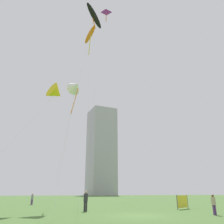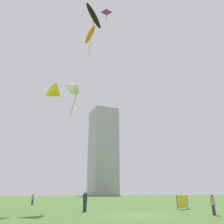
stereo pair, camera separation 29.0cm
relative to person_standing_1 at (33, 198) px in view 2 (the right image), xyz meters
The scene contains 11 objects.
ground 21.84m from the person_standing_1, 73.05° to the right, with size 280.00×280.00×0.00m, color #476B30.
person_standing_1 is the anchor object (origin of this frame).
person_standing_2 26.03m from the person_standing_1, 62.54° to the right, with size 0.35×0.35×1.58m.
person_standing_3 15.76m from the person_standing_1, 77.22° to the right, with size 0.42×0.42×1.88m.
kite_flying_0 26.91m from the person_standing_1, 56.67° to the right, with size 2.74×7.13×27.05m.
kite_flying_1 17.84m from the person_standing_1, 64.83° to the right, with size 4.50×9.00×17.74m.
kite_flying_2 34.59m from the person_standing_1, 32.49° to the right, with size 6.05×5.25×34.56m.
kite_flying_4 27.46m from the person_standing_1, 75.78° to the right, with size 3.55×12.23×24.54m.
kite_flying_6 16.27m from the person_standing_1, 84.59° to the right, with size 10.95×2.96×16.07m.
distant_highrise_0 126.54m from the person_standing_1, 64.33° to the left, with size 16.66×17.96×58.56m, color #A8A8AD.
event_banner 21.78m from the person_standing_1, 48.55° to the right, with size 2.41×1.18×1.48m.
Camera 2 is at (-9.86, -17.63, 1.72)m, focal length 37.06 mm.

